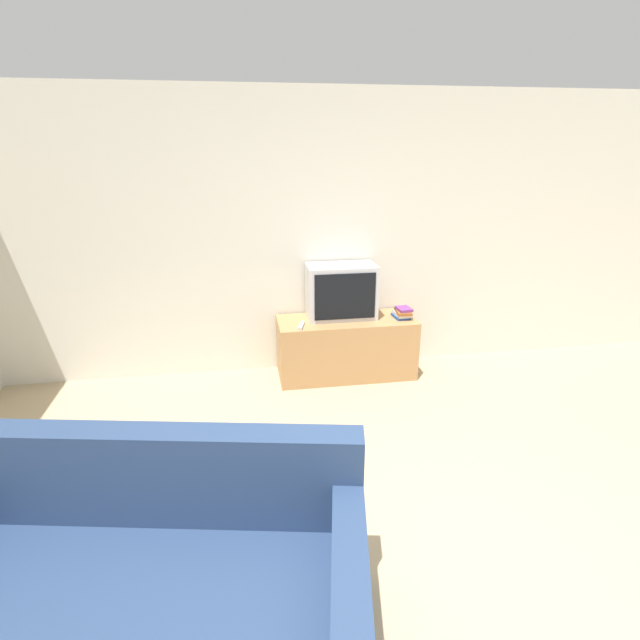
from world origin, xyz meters
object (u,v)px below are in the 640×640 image
(tv_stand, at_px, (346,347))
(book_stack, at_px, (402,313))
(television, at_px, (341,291))
(remote_on_stand, at_px, (301,326))
(couch, at_px, (141,593))

(tv_stand, height_order, book_stack, book_stack)
(tv_stand, distance_m, television, 0.54)
(television, relative_size, remote_on_stand, 3.22)
(tv_stand, xyz_separation_m, book_stack, (0.53, -0.04, 0.33))
(television, bearing_deg, book_stack, -11.66)
(tv_stand, distance_m, remote_on_stand, 0.55)
(couch, bearing_deg, television, 72.95)
(couch, xyz_separation_m, remote_on_stand, (1.02, 2.43, 0.29))
(television, xyz_separation_m, couch, (-1.42, -2.64, -0.53))
(tv_stand, height_order, television, television)
(couch, height_order, remote_on_stand, couch)
(couch, bearing_deg, tv_stand, 71.59)
(tv_stand, distance_m, couch, 2.95)
(book_stack, relative_size, remote_on_stand, 1.10)
(television, bearing_deg, tv_stand, -62.46)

